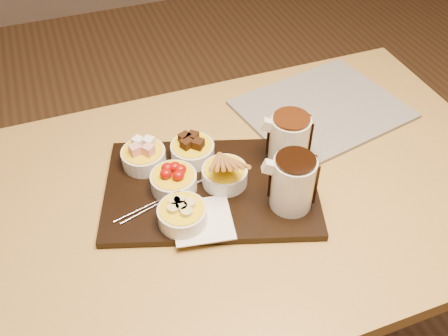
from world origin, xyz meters
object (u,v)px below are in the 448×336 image
object	(u,v)px
dining_table	(254,212)
pitcher_milk_chocolate	(289,141)
pitcher_dark_chocolate	(293,183)
newspaper	(322,109)
serving_board	(211,188)
bowl_strawberries	(174,182)

from	to	relation	value
dining_table	pitcher_milk_chocolate	distance (m)	0.20
pitcher_dark_chocolate	pitcher_milk_chocolate	distance (m)	0.13
dining_table	newspaper	size ratio (longest dim) A/B	3.03
serving_board	dining_table	bearing A→B (deg)	11.84
dining_table	bowl_strawberries	world-z (taller)	bowl_strawberries
newspaper	pitcher_milk_chocolate	bearing A→B (deg)	-149.92
pitcher_milk_chocolate	newspaper	distance (m)	0.25
serving_board	bowl_strawberries	bearing A→B (deg)	-176.42
pitcher_dark_chocolate	newspaper	xyz separation A→B (m)	(0.23, 0.28, -0.07)
dining_table	pitcher_dark_chocolate	bearing A→B (deg)	-69.00
serving_board	newspaper	world-z (taller)	serving_board
bowl_strawberries	pitcher_dark_chocolate	world-z (taller)	pitcher_dark_chocolate
bowl_strawberries	pitcher_milk_chocolate	distance (m)	0.27
dining_table	pitcher_dark_chocolate	size ratio (longest dim) A/B	9.95
pitcher_dark_chocolate	newspaper	distance (m)	0.37
bowl_strawberries	pitcher_milk_chocolate	bearing A→B (deg)	-1.62
bowl_strawberries	pitcher_milk_chocolate	size ratio (longest dim) A/B	0.83
pitcher_dark_chocolate	bowl_strawberries	bearing A→B (deg)	167.35
serving_board	pitcher_milk_chocolate	distance (m)	0.20
serving_board	pitcher_dark_chocolate	world-z (taller)	pitcher_dark_chocolate
dining_table	newspaper	distance (m)	0.34
dining_table	bowl_strawberries	xyz separation A→B (m)	(-0.18, 0.03, 0.14)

